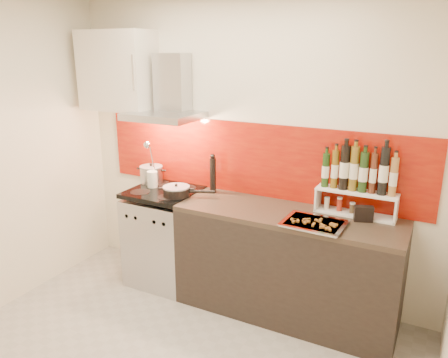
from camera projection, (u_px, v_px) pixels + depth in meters
The scene contains 13 objects.
back_wall at pixel (248, 149), 3.82m from camera, with size 3.40×0.02×2.60m, color silver.
backsplash at pixel (252, 159), 3.81m from camera, with size 3.00×0.02×0.64m, color maroon.
range_stove at pixel (165, 237), 4.11m from camera, with size 0.60×0.60×0.91m.
counter at pixel (286, 264), 3.59m from camera, with size 1.80×0.60×0.90m.
range_hood at pixel (169, 96), 3.86m from camera, with size 0.62×0.50×0.61m.
upper_cabinet at pixel (118, 71), 4.03m from camera, with size 0.70×0.35×0.72m, color silver.
stock_pot at pixel (151, 174), 4.18m from camera, with size 0.22×0.22×0.19m.
saute_pan at pixel (177, 191), 3.81m from camera, with size 0.44×0.26×0.11m.
utensil_jar at pixel (152, 174), 4.02m from camera, with size 0.10×0.14×0.46m.
pepper_mill at pixel (213, 174), 3.89m from camera, with size 0.06×0.06×0.36m.
step_shelf at pixel (358, 181), 3.33m from camera, with size 0.62×0.17×0.56m.
caddy_box at pixel (364, 214), 3.27m from camera, with size 0.14×0.06×0.12m, color black.
baking_tray at pixel (314, 223), 3.21m from camera, with size 0.46×0.36×0.03m.
Camera 1 is at (1.54, -2.01, 2.15)m, focal length 35.00 mm.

